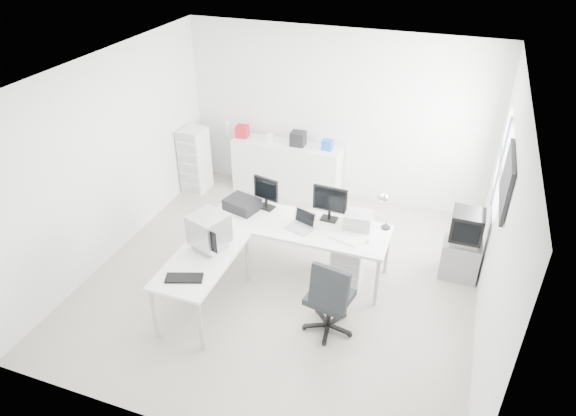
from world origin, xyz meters
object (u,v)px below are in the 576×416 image
(lcd_monitor_small, at_px, (266,193))
(crt_tv, at_px, (467,228))
(office_chair, at_px, (330,294))
(filing_cabinet, at_px, (195,160))
(side_desk, at_px, (204,283))
(lcd_monitor_large, at_px, (330,204))
(sideboard, at_px, (287,168))
(tv_cabinet, at_px, (460,258))
(drawer_pedestal, at_px, (349,260))
(inkjet_printer, at_px, (242,204))
(laser_printer, at_px, (358,220))
(laptop, at_px, (300,222))
(main_desk, at_px, (298,247))
(crt_monitor, at_px, (209,232))

(lcd_monitor_small, distance_m, crt_tv, 2.68)
(office_chair, xyz_separation_m, filing_cabinet, (-3.12, 2.52, 0.02))
(side_desk, height_order, lcd_monitor_large, lcd_monitor_large)
(side_desk, distance_m, crt_tv, 3.44)
(sideboard, bearing_deg, tv_cabinet, -24.62)
(drawer_pedestal, bearing_deg, inkjet_printer, 178.15)
(crt_tv, xyz_separation_m, sideboard, (-2.98, 1.36, -0.30))
(laser_printer, bearing_deg, inkjet_printer, -178.69)
(inkjet_printer, relative_size, laptop, 1.38)
(main_desk, relative_size, office_chair, 2.25)
(side_desk, distance_m, drawer_pedestal, 1.93)
(drawer_pedestal, bearing_deg, laser_printer, 73.61)
(drawer_pedestal, bearing_deg, sideboard, 129.13)
(lcd_monitor_large, distance_m, office_chair, 1.33)
(sideboard, bearing_deg, office_chair, -61.60)
(inkjet_printer, distance_m, crt_monitor, 0.96)
(inkjet_printer, distance_m, lcd_monitor_small, 0.37)
(side_desk, height_order, drawer_pedestal, side_desk)
(crt_tv, distance_m, filing_cabinet, 4.60)
(laptop, distance_m, tv_cabinet, 2.25)
(drawer_pedestal, distance_m, laptop, 0.87)
(tv_cabinet, bearing_deg, crt_tv, 0.00)
(office_chair, height_order, crt_tv, office_chair)
(office_chair, bearing_deg, crt_monitor, -172.51)
(tv_cabinet, bearing_deg, laptop, -160.26)
(laptop, distance_m, crt_monitor, 1.18)
(filing_cabinet, bearing_deg, inkjet_printer, -43.47)
(sideboard, bearing_deg, drawer_pedestal, -50.87)
(tv_cabinet, height_order, sideboard, sideboard)
(office_chair, bearing_deg, inkjet_printer, 157.14)
(lcd_monitor_small, bearing_deg, main_desk, -11.19)
(lcd_monitor_small, height_order, sideboard, lcd_monitor_small)
(side_desk, distance_m, crt_monitor, 0.65)
(laptop, bearing_deg, lcd_monitor_small, 169.35)
(crt_tv, bearing_deg, side_desk, -149.50)
(main_desk, height_order, tv_cabinet, main_desk)
(inkjet_printer, xyz_separation_m, lcd_monitor_small, (0.30, 0.15, 0.16))
(side_desk, relative_size, lcd_monitor_large, 2.91)
(filing_cabinet, bearing_deg, drawer_pedestal, -26.17)
(office_chair, height_order, filing_cabinet, filing_cabinet)
(laptop, distance_m, filing_cabinet, 2.99)
(laptop, bearing_deg, main_desk, 136.18)
(inkjet_printer, bearing_deg, laser_printer, 19.56)
(laser_printer, height_order, filing_cabinet, filing_cabinet)
(crt_monitor, relative_size, crt_tv, 0.90)
(inkjet_printer, height_order, lcd_monitor_large, lcd_monitor_large)
(inkjet_printer, relative_size, lcd_monitor_large, 0.91)
(crt_monitor, bearing_deg, inkjet_printer, 109.34)
(tv_cabinet, xyz_separation_m, filing_cabinet, (-4.50, 0.94, 0.29))
(lcd_monitor_small, distance_m, sideboard, 1.85)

